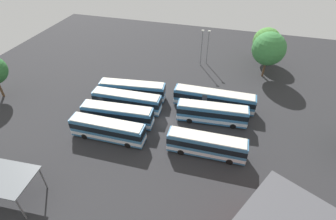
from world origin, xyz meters
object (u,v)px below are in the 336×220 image
Objects in this scene: lamp_post_by_building at (208,46)px; bus_row1_slot3 at (214,99)px; bus_row0_slot0 at (108,130)px; bus_row0_slot1 at (118,115)px; tree_northeast at (269,49)px; bus_row1_slot2 at (212,113)px; tree_south_edge at (267,41)px; bus_row1_slot0 at (207,145)px; lamp_post_mid_lot at (202,46)px; bus_row0_slot3 at (133,90)px; bus_row0_slot2 at (127,101)px.

bus_row1_slot3 is at bearing -76.64° from lamp_post_by_building.
bus_row0_slot0 is 0.98× the size of bus_row0_slot1.
tree_northeast reaches higher than bus_row0_slot0.
bus_row1_slot3 is 1.83× the size of lamp_post_by_building.
tree_south_edge is (8.51, 26.01, 3.29)m from bus_row1_slot2.
bus_row0_slot0 is 15.67m from bus_row1_slot0.
tree_northeast reaches higher than bus_row0_slot1.
lamp_post_mid_lot reaches higher than bus_row1_slot0.
bus_row0_slot0 is at bearing -87.51° from bus_row0_slot3.
bus_row1_slot2 is at bearing -74.33° from lamp_post_mid_lot.
tree_northeast is (23.87, 27.57, 4.66)m from bus_row0_slot0.
tree_south_edge is at bearing 48.11° from bus_row0_slot2.
bus_row0_slot0 and bus_row0_slot3 have the same top height.
bus_row0_slot1 is 39.14m from tree_south_edge.
bus_row0_slot0 is 1.51× the size of lamp_post_by_building.
lamp_post_by_building reaches higher than bus_row1_slot2.
tree_south_edge is (23.94, 30.79, 3.29)m from bus_row0_slot1.
lamp_post_mid_lot is at bearing 174.38° from tree_northeast.
bus_row1_slot0 is at bearing -80.78° from lamp_post_by_building.
lamp_post_by_building reaches higher than bus_row0_slot3.
tree_northeast is at bearing 44.50° from bus_row0_slot1.
bus_row0_slot1 is 1.24× the size of tree_northeast.
bus_row0_slot3 is 21.82m from lamp_post_by_building.
bus_row0_slot0 and bus_row1_slot2 have the same top height.
tree_south_edge reaches higher than bus_row1_slot3.
bus_row1_slot2 is (-0.33, 7.83, 0.00)m from bus_row1_slot0.
bus_row0_slot1 is 1.05× the size of bus_row1_slot0.
bus_row1_slot0 is 29.70m from lamp_post_by_building.
bus_row1_slot3 is (14.98, 12.97, 0.00)m from bus_row0_slot0.
bus_row0_slot2 is at bearing -131.89° from tree_south_edge.
bus_row1_slot2 is at bearing -114.50° from tree_northeast.
lamp_post_mid_lot is at bearing -136.71° from lamp_post_by_building.
bus_row0_slot2 is 1.53× the size of tree_south_edge.
bus_row0_slot2 is 0.86× the size of bus_row1_slot3.
lamp_post_by_building is at bearing 43.29° from lamp_post_mid_lot.
tree_south_edge reaches higher than bus_row1_slot0.
tree_south_edge reaches higher than bus_row0_slot0.
bus_row0_slot2 is at bearing -116.56° from lamp_post_by_building.
lamp_post_mid_lot is at bearing -157.69° from tree_south_edge.
bus_row0_slot3 is 1.54× the size of tree_south_edge.
bus_row0_slot3 and bus_row1_slot0 have the same top height.
lamp_post_by_building is (11.41, 18.41, 2.60)m from bus_row0_slot3.
lamp_post_by_building is at bearing 103.36° from bus_row1_slot3.
bus_row1_slot0 is 28.25m from tree_northeast.
bus_row0_slot0 is 0.95× the size of bus_row0_slot3.
tree_south_edge is (23.96, 26.71, 3.29)m from bus_row0_slot2.
bus_row0_slot0 is at bearing -89.02° from bus_row0_slot2.
bus_row0_slot0 is at bearing -88.36° from bus_row0_slot1.
bus_row1_slot2 is at bearing -85.52° from bus_row1_slot3.
bus_row0_slot1 and bus_row1_slot0 have the same top height.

